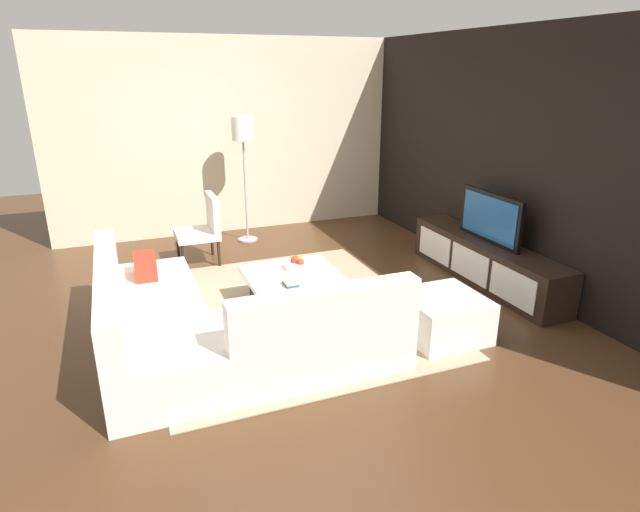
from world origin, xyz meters
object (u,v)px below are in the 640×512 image
(media_console, at_px, (485,262))
(television, at_px, (490,218))
(sectional_couch, at_px, (212,326))
(coffee_table, at_px, (295,292))
(floor_lamp, at_px, (243,138))
(book_stack, at_px, (291,283))
(fruit_bowl, at_px, (298,264))
(ottoman, at_px, (442,316))
(accent_chair_near, at_px, (204,225))

(media_console, distance_m, television, 0.53)
(sectional_couch, bearing_deg, coffee_table, 122.49)
(media_console, relative_size, floor_lamp, 1.32)
(sectional_couch, bearing_deg, book_stack, 114.84)
(media_console, distance_m, fruit_bowl, 2.22)
(floor_lamp, bearing_deg, television, 40.31)
(coffee_table, distance_m, ottoman, 1.50)
(television, relative_size, sectional_couch, 0.41)
(coffee_table, relative_size, book_stack, 5.76)
(television, distance_m, sectional_couch, 3.33)
(television, bearing_deg, media_console, -90.00)
(media_console, relative_size, television, 2.35)
(coffee_table, height_order, book_stack, book_stack)
(television, bearing_deg, book_stack, -87.20)
(coffee_table, height_order, floor_lamp, floor_lamp)
(television, height_order, fruit_bowl, television)
(sectional_couch, xyz_separation_m, coffee_table, (-0.61, 0.95, -0.08))
(fruit_bowl, bearing_deg, television, 82.72)
(coffee_table, bearing_deg, television, 87.51)
(accent_chair_near, xyz_separation_m, fruit_bowl, (1.60, 0.70, -0.06))
(media_console, xyz_separation_m, television, (-0.00, 0.00, 0.53))
(media_console, relative_size, coffee_table, 2.29)
(sectional_couch, xyz_separation_m, book_stack, (-0.39, 0.84, 0.12))
(ottoman, bearing_deg, sectional_couch, -101.67)
(book_stack, bearing_deg, media_console, 92.80)
(sectional_couch, relative_size, accent_chair_near, 2.73)
(accent_chair_near, distance_m, fruit_bowl, 1.75)
(ottoman, height_order, book_stack, book_stack)
(sectional_couch, relative_size, floor_lamp, 1.36)
(coffee_table, height_order, accent_chair_near, accent_chair_near)
(media_console, distance_m, floor_lamp, 3.57)
(television, relative_size, ottoman, 1.41)
(floor_lamp, distance_m, book_stack, 2.89)
(book_stack, bearing_deg, sectional_couch, -65.16)
(media_console, distance_m, book_stack, 2.42)
(media_console, distance_m, sectional_couch, 3.29)
(ottoman, bearing_deg, coffee_table, -133.42)
(television, height_order, ottoman, television)
(television, bearing_deg, fruit_bowl, -97.28)
(coffee_table, bearing_deg, sectional_couch, -57.51)
(accent_chair_near, bearing_deg, fruit_bowl, 23.67)
(television, xyz_separation_m, book_stack, (0.12, -2.41, -0.38))
(ottoman, bearing_deg, fruit_bowl, -140.78)
(media_console, height_order, floor_lamp, floor_lamp)
(floor_lamp, bearing_deg, ottoman, 15.45)
(television, relative_size, fruit_bowl, 3.52)
(television, height_order, accent_chair_near, television)
(coffee_table, distance_m, accent_chair_near, 1.90)
(media_console, height_order, accent_chair_near, accent_chair_near)
(coffee_table, relative_size, ottoman, 1.44)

